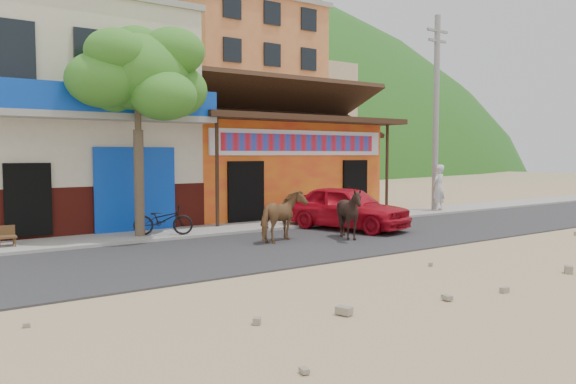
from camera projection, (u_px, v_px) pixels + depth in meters
name	position (u px, v px, depth m)	size (l,w,h in m)	color
ground	(405.00, 253.00, 13.87)	(120.00, 120.00, 0.00)	#9E825B
road	(339.00, 239.00, 15.91)	(60.00, 5.00, 0.04)	#28282B
sidewalk	(271.00, 225.00, 18.76)	(60.00, 2.00, 0.12)	gray
dance_club	(258.00, 170.00, 23.05)	(8.00, 6.00, 3.60)	orange
cafe_building	(66.00, 122.00, 18.63)	(7.00, 6.00, 7.00)	beige
apartment_front	(235.00, 102.00, 38.21)	(9.00, 9.00, 12.00)	#CC723F
apartment_rear	(292.00, 124.00, 48.34)	(8.00, 8.00, 10.00)	tan
tree	(138.00, 130.00, 15.75)	(3.00, 3.00, 6.00)	#2D721E
utility_pole	(436.00, 113.00, 23.20)	(0.24, 0.24, 8.00)	gray
cow_tan	(283.00, 216.00, 15.38)	(0.75, 1.65, 1.39)	brown
cow_dark	(350.00, 214.00, 15.81)	(1.16, 1.31, 1.44)	black
red_car	(347.00, 207.00, 17.89)	(1.65, 4.11, 1.40)	red
scooter	(163.00, 220.00, 16.07)	(0.59, 1.68, 0.88)	black
pedestrian	(438.00, 188.00, 23.00)	(0.69, 0.45, 1.89)	silver
cafe_chair_right	(6.00, 227.00, 14.11)	(0.45, 0.45, 0.96)	#4B3119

